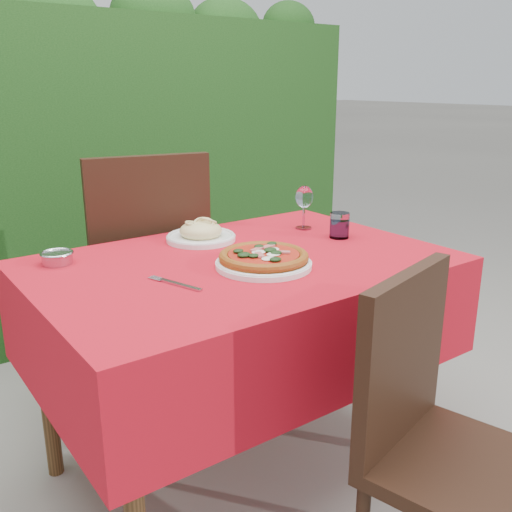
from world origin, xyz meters
TOP-DOWN VIEW (x-y plane):
  - ground at (0.00, 0.00)m, footprint 60.00×60.00m
  - hedge at (0.00, 1.55)m, footprint 3.20×0.55m
  - dining_table at (0.00, 0.00)m, footprint 1.26×0.86m
  - chair_near at (0.07, -0.70)m, footprint 0.47×0.47m
  - chair_far at (-0.04, 0.62)m, footprint 0.54×0.54m
  - pizza_plate at (0.01, -0.10)m, footprint 0.29×0.29m
  - pasta_plate at (0.01, 0.26)m, footprint 0.24×0.24m
  - water_glass at (0.43, 0.01)m, footprint 0.07×0.07m
  - wine_glass at (0.41, 0.18)m, footprint 0.07×0.07m
  - fork at (-0.27, -0.10)m, footprint 0.09×0.20m
  - steel_ramekin at (-0.48, 0.29)m, footprint 0.09×0.09m

SIDE VIEW (x-z plane):
  - ground at x=0.00m, z-range 0.00..0.00m
  - chair_near at x=0.07m, z-range 0.06..0.93m
  - chair_far at x=-0.04m, z-range 0.07..1.10m
  - dining_table at x=0.00m, z-range 0.22..0.97m
  - fork at x=-0.27m, z-range 0.75..0.75m
  - steel_ramekin at x=-0.48m, z-range 0.75..0.78m
  - pasta_plate at x=0.01m, z-range 0.74..0.81m
  - pizza_plate at x=0.01m, z-range 0.75..0.80m
  - water_glass at x=0.43m, z-range 0.74..0.83m
  - wine_glass at x=0.41m, z-range 0.78..0.94m
  - hedge at x=0.00m, z-range 0.03..1.81m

